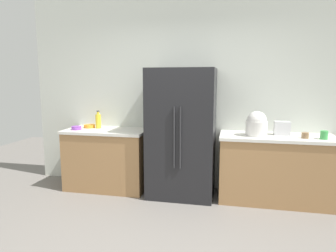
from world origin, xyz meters
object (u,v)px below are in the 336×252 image
(refrigerator, at_px, (182,133))
(toaster, at_px, (282,128))
(cup_a, at_px, (305,135))
(rice_cooker, at_px, (257,124))
(bowl_b, at_px, (76,128))
(bowl_a, at_px, (89,126))
(bottle_a, at_px, (98,121))
(cup_b, at_px, (324,135))

(refrigerator, height_order, toaster, refrigerator)
(cup_a, bearing_deg, refrigerator, 177.32)
(rice_cooker, relative_size, bowl_b, 2.28)
(refrigerator, height_order, rice_cooker, refrigerator)
(bowl_b, bearing_deg, refrigerator, 2.78)
(cup_a, height_order, bowl_a, cup_a)
(rice_cooker, height_order, cup_a, rice_cooker)
(bottle_a, relative_size, bowl_a, 1.55)
(cup_a, bearing_deg, cup_b, -4.72)
(rice_cooker, bearing_deg, toaster, 21.48)
(rice_cooker, height_order, bottle_a, rice_cooker)
(rice_cooker, xyz_separation_m, bottle_a, (-2.29, 0.15, -0.04))
(bowl_a, xyz_separation_m, bowl_b, (-0.10, -0.21, 0.00))
(refrigerator, relative_size, rice_cooker, 5.47)
(refrigerator, relative_size, cup_b, 16.78)
(bowl_a, bearing_deg, rice_cooker, -3.71)
(toaster, distance_m, bottle_a, 2.63)
(cup_a, bearing_deg, bottle_a, 176.07)
(bowl_b, bearing_deg, cup_a, 0.03)
(refrigerator, bearing_deg, bottle_a, 174.56)
(toaster, bearing_deg, bowl_b, -176.31)
(toaster, relative_size, cup_b, 1.90)
(bottle_a, xyz_separation_m, bowl_a, (-0.15, 0.01, -0.09))
(bottle_a, xyz_separation_m, cup_a, (2.88, -0.20, -0.07))
(cup_a, height_order, cup_b, cup_b)
(cup_b, height_order, bowl_a, cup_b)
(bowl_a, bearing_deg, bowl_b, -115.26)
(toaster, bearing_deg, rice_cooker, -158.52)
(bottle_a, relative_size, cup_b, 2.53)
(rice_cooker, distance_m, bottle_a, 2.30)
(bowl_a, bearing_deg, cup_b, -4.02)
(toaster, bearing_deg, bowl_a, 179.46)
(cup_a, relative_size, cup_b, 0.83)
(toaster, xyz_separation_m, rice_cooker, (-0.34, -0.13, 0.06))
(cup_a, xyz_separation_m, bowl_a, (-3.03, 0.21, -0.01))
(refrigerator, xyz_separation_m, cup_b, (1.79, -0.09, 0.06))
(refrigerator, distance_m, toaster, 1.34)
(rice_cooker, bearing_deg, cup_a, -5.05)
(cup_a, bearing_deg, toaster, 143.70)
(cup_b, bearing_deg, refrigerator, 177.08)
(refrigerator, relative_size, toaster, 8.81)
(bowl_a, bearing_deg, toaster, -0.54)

